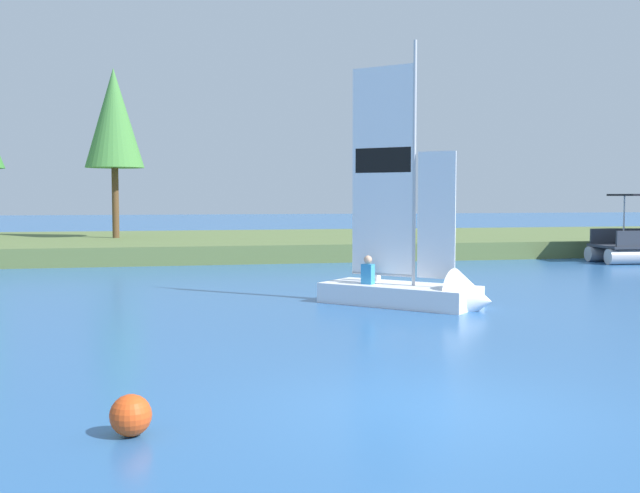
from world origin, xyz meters
TOP-DOWN VIEW (x-y plane):
  - ground_plane at (0.00, 0.00)m, footprint 200.00×200.00m
  - shore_bank at (0.00, 27.14)m, footprint 80.00×13.65m
  - shoreline_tree_midleft at (-5.09, 27.11)m, footprint 2.62×2.62m
  - sailboat at (2.93, 8.34)m, footprint 4.03×3.99m
  - channel_buoy at (-3.52, -0.32)m, footprint 0.46×0.46m

SIDE VIEW (x-z plane):
  - ground_plane at x=0.00m, z-range 0.00..0.00m
  - channel_buoy at x=-3.52m, z-range 0.00..0.46m
  - shore_bank at x=0.00m, z-range 0.00..0.72m
  - sailboat at x=2.93m, z-range -2.89..3.83m
  - shoreline_tree_midleft at x=-5.09m, z-range 2.27..9.89m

